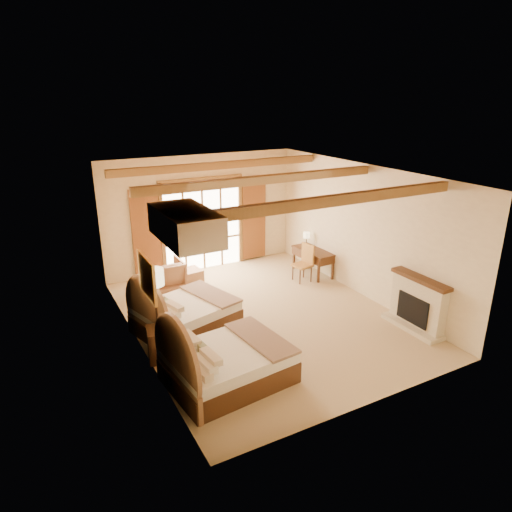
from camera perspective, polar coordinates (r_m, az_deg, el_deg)
floor at (r=10.34m, az=0.85°, el=-7.52°), size 7.00×7.00×0.00m
wall_back at (r=12.76m, az=-6.81°, el=5.36°), size 5.50×0.00×5.50m
wall_left at (r=8.79m, az=-14.97°, el=-1.87°), size 0.00×7.00×7.00m
wall_right at (r=11.26m, az=13.24°, el=3.01°), size 0.00×7.00×7.00m
ceiling at (r=9.32m, az=0.95°, el=10.25°), size 7.00×7.00×0.00m
ceiling_beams at (r=9.34m, az=0.95°, el=9.52°), size 5.39×4.60×0.18m
french_doors at (r=12.80m, az=-6.65°, el=3.78°), size 3.95×0.08×2.60m
fireplace at (r=10.22m, az=19.47°, el=-5.90°), size 0.46×1.40×1.16m
painting at (r=8.06m, az=-13.44°, el=-2.56°), size 0.06×0.95×0.75m
canopy_valance at (r=6.62m, az=-8.81°, el=3.87°), size 0.70×1.40×0.45m
bed_near at (r=8.00m, az=-4.47°, el=-13.14°), size 2.17×1.73×1.33m
bed_far at (r=9.74m, az=-9.52°, el=-7.09°), size 2.31×1.94×1.28m
nightstand at (r=8.87m, az=-11.68°, el=-10.65°), size 0.61×0.61×0.62m
floor_lamp at (r=8.52m, az=-12.60°, el=-3.27°), size 0.37×0.37×1.73m
armchair at (r=11.75m, az=-11.21°, el=-2.37°), size 0.85×0.87×0.78m
ottoman at (r=12.07m, az=-8.20°, el=-2.57°), size 0.60×0.60×0.39m
desk at (r=12.65m, az=7.11°, el=-0.62°), size 0.62×1.31×0.69m
desk_chair at (r=12.16m, az=5.87°, el=-1.72°), size 0.51×0.51×1.00m
desk_lamp at (r=12.83m, az=6.34°, el=2.55°), size 0.19×0.19×0.37m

